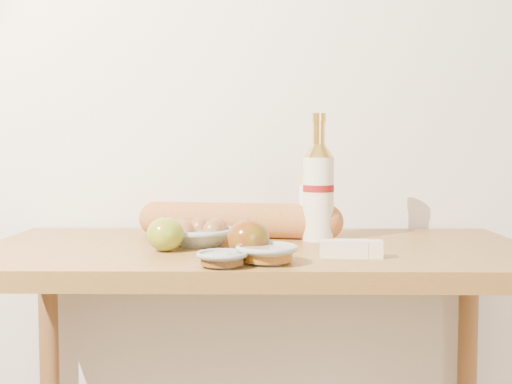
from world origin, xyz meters
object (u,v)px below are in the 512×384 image
at_px(bourbon_bottle, 318,189).
at_px(baguette, 239,220).
at_px(table, 256,301).
at_px(cream_bottle, 316,208).
at_px(egg_bowl, 199,234).

bearing_deg(bourbon_bottle, baguette, 142.34).
bearing_deg(table, cream_bottle, 37.53).
bearing_deg(egg_bowl, table, -2.65).
relative_size(table, baguette, 2.38).
bearing_deg(cream_bottle, baguette, 161.85).
height_order(bourbon_bottle, egg_bowl, bourbon_bottle).
xyz_separation_m(table, egg_bowl, (-0.13, 0.01, 0.15)).
distance_m(bourbon_bottle, baguette, 0.21).
relative_size(bourbon_bottle, baguette, 0.58).
relative_size(bourbon_bottle, egg_bowl, 1.68).
height_order(bourbon_bottle, cream_bottle, bourbon_bottle).
xyz_separation_m(egg_bowl, baguette, (0.08, 0.12, 0.02)).
xyz_separation_m(table, baguette, (-0.04, 0.13, 0.16)).
relative_size(cream_bottle, egg_bowl, 0.90).
height_order(table, egg_bowl, egg_bowl).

